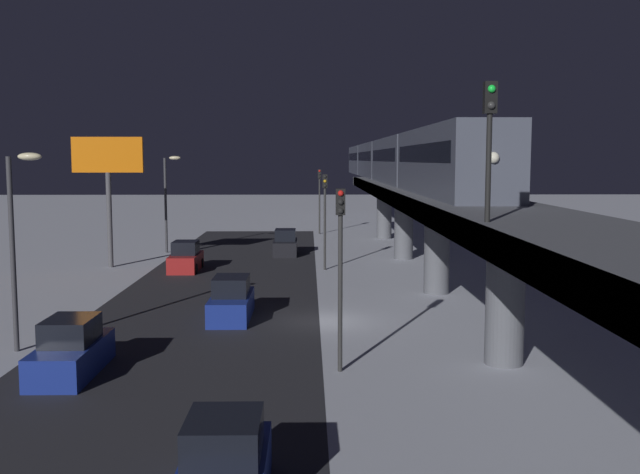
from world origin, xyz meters
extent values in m
plane|color=silver|center=(0.00, 0.00, 0.00)|extent=(240.00, 240.00, 0.00)
cube|color=#28282D|center=(5.47, 0.00, 0.00)|extent=(11.00, 84.24, 0.01)
cube|color=slate|center=(-6.63, 0.00, 5.19)|extent=(5.00, 84.24, 0.80)
cube|color=#38383D|center=(-4.25, 0.00, 5.19)|extent=(0.24, 82.55, 0.80)
cylinder|color=slate|center=(-6.63, -35.10, 2.39)|extent=(1.40, 1.40, 4.79)
cylinder|color=slate|center=(-6.63, -21.06, 2.39)|extent=(1.40, 1.40, 4.79)
cylinder|color=slate|center=(-6.63, -7.02, 2.39)|extent=(1.40, 1.40, 4.79)
cylinder|color=slate|center=(-6.63, 7.02, 2.39)|extent=(1.40, 1.40, 4.79)
cube|color=#4C5160|center=(-6.63, -4.21, 7.29)|extent=(2.90, 18.00, 3.40)
cube|color=black|center=(-6.63, -4.21, 7.70)|extent=(2.94, 16.20, 0.90)
cube|color=#4C5160|center=(-6.63, -22.81, 7.29)|extent=(2.90, 18.00, 3.40)
cube|color=black|center=(-6.63, -22.81, 7.70)|extent=(2.94, 16.20, 0.90)
cube|color=#4C5160|center=(-6.63, -41.41, 7.29)|extent=(2.90, 18.00, 3.40)
cube|color=black|center=(-6.63, -41.41, 7.70)|extent=(2.94, 16.20, 0.90)
cube|color=#4C5160|center=(-6.63, -60.01, 7.29)|extent=(2.90, 18.00, 3.40)
cube|color=black|center=(-6.63, -60.01, 7.70)|extent=(2.94, 16.20, 0.90)
sphere|color=white|center=(-6.63, 4.84, 7.46)|extent=(0.44, 0.44, 0.44)
cylinder|color=black|center=(-4.70, 11.87, 7.19)|extent=(0.16, 0.16, 3.20)
cube|color=black|center=(-4.70, 11.87, 9.14)|extent=(0.36, 0.28, 0.90)
sphere|color=#19F23F|center=(-4.70, 12.03, 9.37)|extent=(0.22, 0.22, 0.22)
sphere|color=#333333|center=(-4.70, 12.03, 8.91)|extent=(0.22, 0.22, 0.22)
cube|color=#A51E1E|center=(8.67, -15.54, 0.55)|extent=(1.80, 4.27, 1.10)
cube|color=black|center=(8.67, -15.54, 1.54)|extent=(1.58, 2.05, 0.87)
cylinder|color=black|center=(7.81, -14.22, 0.32)|extent=(0.20, 0.64, 0.64)
cylinder|color=black|center=(9.52, -14.22, 0.32)|extent=(0.20, 0.64, 0.64)
cylinder|color=black|center=(7.81, -16.87, 0.32)|extent=(0.20, 0.64, 0.64)
cylinder|color=black|center=(9.52, -16.87, 0.32)|extent=(0.20, 0.64, 0.64)
cube|color=black|center=(2.27, 17.85, 1.54)|extent=(1.58, 2.03, 0.87)
cube|color=black|center=(2.27, -23.72, 0.55)|extent=(1.80, 4.31, 1.10)
cube|color=black|center=(2.27, -23.72, 1.54)|extent=(1.58, 2.07, 0.87)
cube|color=navy|center=(8.67, 8.05, 0.55)|extent=(1.80, 4.62, 1.10)
cube|color=black|center=(8.67, 8.05, 1.54)|extent=(1.58, 2.22, 0.87)
cube|color=navy|center=(4.07, -0.74, 0.55)|extent=(1.80, 4.71, 1.10)
cube|color=black|center=(4.07, -0.74, 1.54)|extent=(1.58, 2.26, 0.87)
cylinder|color=#2D2D2D|center=(-0.63, 7.89, 2.75)|extent=(0.16, 0.16, 5.50)
cube|color=black|center=(-0.63, 7.89, 5.95)|extent=(0.32, 0.32, 0.90)
sphere|color=red|center=(-0.63, 8.07, 6.25)|extent=(0.20, 0.20, 0.20)
sphere|color=black|center=(-0.63, 8.07, 5.95)|extent=(0.20, 0.20, 0.20)
sphere|color=black|center=(-0.63, 8.07, 5.65)|extent=(0.20, 0.20, 0.20)
cylinder|color=#2D2D2D|center=(-0.63, -15.73, 2.75)|extent=(0.16, 0.16, 5.50)
cube|color=black|center=(-0.63, -15.73, 5.95)|extent=(0.32, 0.32, 0.90)
sphere|color=black|center=(-0.63, -15.55, 6.25)|extent=(0.20, 0.20, 0.20)
sphere|color=yellow|center=(-0.63, -15.55, 5.95)|extent=(0.20, 0.20, 0.20)
sphere|color=black|center=(-0.63, -15.55, 5.65)|extent=(0.20, 0.20, 0.20)
cylinder|color=#2D2D2D|center=(-0.63, -39.36, 2.75)|extent=(0.16, 0.16, 5.50)
cube|color=black|center=(-0.63, -39.36, 5.95)|extent=(0.32, 0.32, 0.90)
sphere|color=red|center=(-0.63, -39.18, 6.25)|extent=(0.20, 0.20, 0.20)
sphere|color=black|center=(-0.63, -39.18, 5.95)|extent=(0.20, 0.20, 0.20)
sphere|color=black|center=(-0.63, -39.18, 5.65)|extent=(0.20, 0.20, 0.20)
cylinder|color=#4C4C51|center=(14.09, -17.16, 3.25)|extent=(0.36, 0.36, 6.50)
cube|color=orange|center=(14.09, -17.16, 7.70)|extent=(4.80, 0.30, 2.40)
cylinder|color=#38383D|center=(11.77, 5.00, 3.75)|extent=(0.20, 0.20, 7.50)
ellipsoid|color=#F4E5B2|center=(10.97, 5.00, 7.50)|extent=(0.90, 0.44, 0.30)
cylinder|color=#38383D|center=(11.77, -25.00, 3.75)|extent=(0.20, 0.20, 7.50)
ellipsoid|color=#F4E5B2|center=(10.97, -25.00, 7.50)|extent=(0.90, 0.44, 0.30)
camera|label=1|loc=(0.46, 32.77, 7.40)|focal=40.94mm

